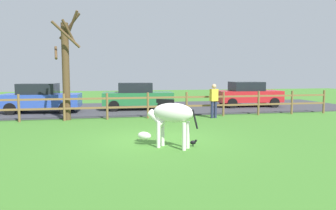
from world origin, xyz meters
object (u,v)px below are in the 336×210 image
(crow_on_grass, at_px, (193,142))
(parked_car_red, at_px, (248,94))
(zebra, at_px, (170,116))
(visitor_near_fence, at_px, (214,99))
(bare_tree, at_px, (66,66))
(parked_car_green, at_px, (137,96))
(parked_car_blue, at_px, (41,98))

(crow_on_grass, relative_size, parked_car_red, 0.05)
(zebra, distance_m, visitor_near_fence, 6.64)
(visitor_near_fence, bearing_deg, bare_tree, 173.41)
(crow_on_grass, bearing_deg, parked_car_red, 56.73)
(parked_car_green, bearing_deg, bare_tree, -138.39)
(parked_car_red, bearing_deg, visitor_near_fence, -131.93)
(visitor_near_fence, bearing_deg, zebra, -120.88)
(bare_tree, height_order, parked_car_blue, bare_tree)
(parked_car_red, height_order, parked_car_blue, same)
(bare_tree, xyz_separation_m, visitor_near_fence, (6.84, -0.79, -1.57))
(crow_on_grass, height_order, visitor_near_fence, visitor_near_fence)
(bare_tree, height_order, crow_on_grass, bare_tree)
(bare_tree, relative_size, parked_car_red, 1.22)
(parked_car_blue, bearing_deg, crow_on_grass, -58.46)
(parked_car_red, xyz_separation_m, parked_car_blue, (-12.25, -0.62, 0.00))
(bare_tree, bearing_deg, zebra, -62.17)
(crow_on_grass, distance_m, parked_car_green, 9.74)
(parked_car_green, relative_size, visitor_near_fence, 2.52)
(parked_car_blue, bearing_deg, visitor_near_fence, -23.28)
(bare_tree, distance_m, visitor_near_fence, 7.06)
(parked_car_green, xyz_separation_m, parked_car_blue, (-5.22, -0.38, 0.00))
(parked_car_green, distance_m, parked_car_blue, 5.23)
(zebra, xyz_separation_m, visitor_near_fence, (3.41, 5.70, -0.02))
(bare_tree, distance_m, parked_car_red, 11.32)
(crow_on_grass, bearing_deg, parked_car_green, 92.99)
(bare_tree, relative_size, crow_on_grass, 23.21)
(parked_car_red, relative_size, visitor_near_fence, 2.50)
(parked_car_green, height_order, parked_car_blue, same)
(zebra, height_order, parked_car_red, parked_car_red)
(crow_on_grass, xyz_separation_m, parked_car_green, (-0.51, 9.70, 0.72))
(bare_tree, bearing_deg, parked_car_red, 17.99)
(zebra, height_order, parked_car_blue, parked_car_blue)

